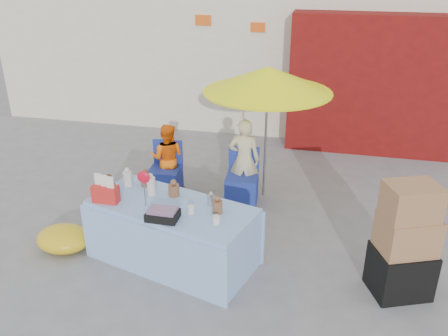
% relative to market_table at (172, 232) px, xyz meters
% --- Properties ---
extents(ground, '(80.00, 80.00, 0.00)m').
position_rel_market_table_xyz_m(ground, '(0.37, 0.16, -0.41)').
color(ground, slate).
rests_on(ground, ground).
extents(market_table, '(2.26, 1.50, 1.25)m').
position_rel_market_table_xyz_m(market_table, '(0.00, 0.00, 0.00)').
color(market_table, '#9ABFF7').
rests_on(market_table, ground).
extents(chair_left, '(0.51, 0.50, 0.85)m').
position_rel_market_table_xyz_m(chair_left, '(-0.69, 1.71, -0.15)').
color(chair_left, '#203296').
rests_on(chair_left, ground).
extents(chair_right, '(0.51, 0.50, 0.85)m').
position_rel_market_table_xyz_m(chair_right, '(0.56, 1.71, -0.15)').
color(chair_right, '#203296').
rests_on(chair_right, ground).
extents(vendor_orange, '(0.58, 0.47, 1.14)m').
position_rel_market_table_xyz_m(vendor_orange, '(-0.69, 1.85, 0.16)').
color(vendor_orange, orange).
rests_on(vendor_orange, ground).
extents(vendor_beige, '(0.50, 0.35, 1.32)m').
position_rel_market_table_xyz_m(vendor_beige, '(0.56, 1.85, 0.25)').
color(vendor_beige, beige).
rests_on(vendor_beige, ground).
extents(umbrella, '(1.90, 1.90, 2.09)m').
position_rel_market_table_xyz_m(umbrella, '(0.86, 2.00, 1.48)').
color(umbrella, gray).
rests_on(umbrella, ground).
extents(box_stack, '(0.77, 0.71, 1.38)m').
position_rel_market_table_xyz_m(box_stack, '(2.72, -0.01, 0.23)').
color(box_stack, black).
rests_on(box_stack, ground).
extents(tarp_bundle, '(0.88, 0.81, 0.32)m').
position_rel_market_table_xyz_m(tarp_bundle, '(-1.47, -0.10, -0.25)').
color(tarp_bundle, gold).
rests_on(tarp_bundle, ground).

